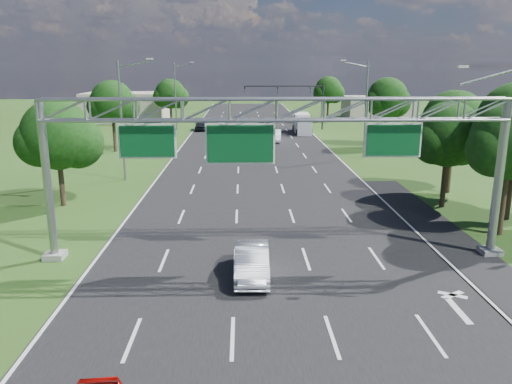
{
  "coord_description": "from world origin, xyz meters",
  "views": [
    {
      "loc": [
        -1.39,
        -12.13,
        9.51
      ],
      "look_at": [
        -0.72,
        12.37,
        3.32
      ],
      "focal_mm": 35.0,
      "sensor_mm": 36.0,
      "label": 1
    }
  ],
  "objects_px": {
    "traffic_signal": "(300,96)",
    "silver_sedan": "(252,262)",
    "sign_gantry": "(278,122)",
    "box_truck": "(302,124)"
  },
  "relations": [
    {
      "from": "sign_gantry",
      "to": "traffic_signal",
      "type": "height_order",
      "value": "sign_gantry"
    },
    {
      "from": "sign_gantry",
      "to": "box_truck",
      "type": "distance_m",
      "value": 49.83
    },
    {
      "from": "traffic_signal",
      "to": "silver_sedan",
      "type": "relative_size",
      "value": 2.73
    },
    {
      "from": "sign_gantry",
      "to": "silver_sedan",
      "type": "xyz_separation_m",
      "value": [
        -1.33,
        -2.55,
        -6.16
      ]
    },
    {
      "from": "traffic_signal",
      "to": "box_truck",
      "type": "relative_size",
      "value": 1.64
    },
    {
      "from": "silver_sedan",
      "to": "box_truck",
      "type": "bearing_deg",
      "value": 81.42
    },
    {
      "from": "sign_gantry",
      "to": "traffic_signal",
      "type": "xyz_separation_m",
      "value": [
        7.15,
        53.0,
        -1.72
      ]
    },
    {
      "from": "traffic_signal",
      "to": "silver_sedan",
      "type": "xyz_separation_m",
      "value": [
        -8.48,
        -55.55,
        -4.43
      ]
    },
    {
      "from": "silver_sedan",
      "to": "box_truck",
      "type": "distance_m",
      "value": 52.24
    },
    {
      "from": "sign_gantry",
      "to": "silver_sedan",
      "type": "height_order",
      "value": "sign_gantry"
    }
  ]
}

